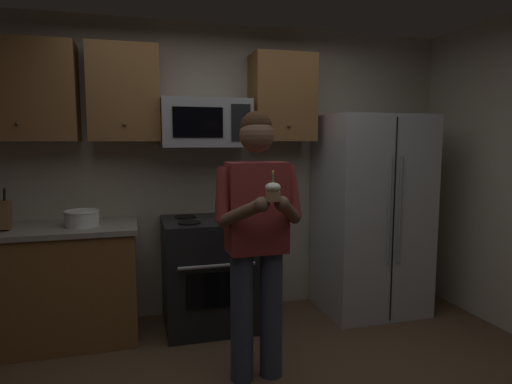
{
  "coord_description": "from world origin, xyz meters",
  "views": [
    {
      "loc": [
        -0.74,
        -2.23,
        1.58
      ],
      "look_at": [
        0.0,
        0.44,
        1.25
      ],
      "focal_mm": 30.74,
      "sensor_mm": 36.0,
      "label": 1
    }
  ],
  "objects_px": {
    "microwave": "(205,123)",
    "person": "(257,232)",
    "oven_range": "(210,272)",
    "refrigerator": "(371,214)",
    "bowl_large_white": "(82,218)",
    "cupcake": "(273,191)"
  },
  "relations": [
    {
      "from": "microwave",
      "to": "person",
      "type": "distance_m",
      "value": 1.28
    },
    {
      "from": "person",
      "to": "cupcake",
      "type": "distance_m",
      "value": 0.44
    },
    {
      "from": "microwave",
      "to": "refrigerator",
      "type": "height_order",
      "value": "microwave"
    },
    {
      "from": "person",
      "to": "bowl_large_white",
      "type": "bearing_deg",
      "value": 141.61
    },
    {
      "from": "bowl_large_white",
      "to": "refrigerator",
      "type": "bearing_deg",
      "value": -0.44
    },
    {
      "from": "oven_range",
      "to": "microwave",
      "type": "bearing_deg",
      "value": 89.98
    },
    {
      "from": "bowl_large_white",
      "to": "cupcake",
      "type": "distance_m",
      "value": 1.71
    },
    {
      "from": "bowl_large_white",
      "to": "cupcake",
      "type": "relative_size",
      "value": 1.52
    },
    {
      "from": "microwave",
      "to": "person",
      "type": "bearing_deg",
      "value": -81.41
    },
    {
      "from": "oven_range",
      "to": "bowl_large_white",
      "type": "height_order",
      "value": "bowl_large_white"
    },
    {
      "from": "cupcake",
      "to": "microwave",
      "type": "bearing_deg",
      "value": 96.56
    },
    {
      "from": "refrigerator",
      "to": "person",
      "type": "xyz_separation_m",
      "value": [
        -1.34,
        -0.89,
        0.1
      ]
    },
    {
      "from": "refrigerator",
      "to": "person",
      "type": "bearing_deg",
      "value": -146.47
    },
    {
      "from": "bowl_large_white",
      "to": "cupcake",
      "type": "bearing_deg",
      "value": -47.18
    },
    {
      "from": "microwave",
      "to": "person",
      "type": "relative_size",
      "value": 0.42
    },
    {
      "from": "oven_range",
      "to": "cupcake",
      "type": "relative_size",
      "value": 5.36
    },
    {
      "from": "microwave",
      "to": "cupcake",
      "type": "xyz_separation_m",
      "value": [
        0.16,
        -1.38,
        -0.43
      ]
    },
    {
      "from": "oven_range",
      "to": "microwave",
      "type": "height_order",
      "value": "microwave"
    },
    {
      "from": "person",
      "to": "refrigerator",
      "type": "bearing_deg",
      "value": 33.53
    },
    {
      "from": "microwave",
      "to": "person",
      "type": "height_order",
      "value": "microwave"
    },
    {
      "from": "microwave",
      "to": "refrigerator",
      "type": "relative_size",
      "value": 0.41
    },
    {
      "from": "oven_range",
      "to": "refrigerator",
      "type": "distance_m",
      "value": 1.56
    }
  ]
}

